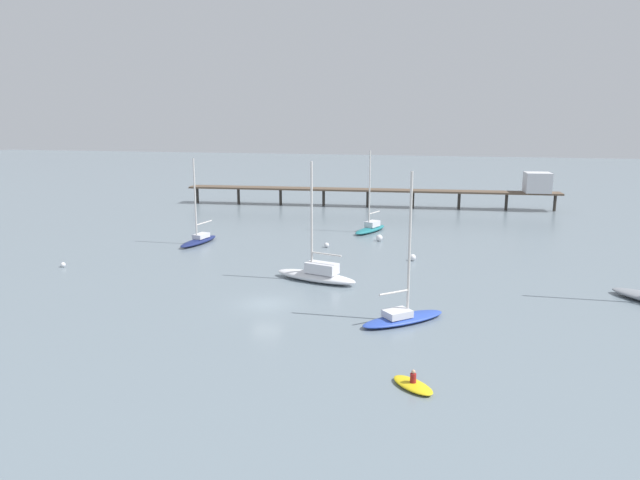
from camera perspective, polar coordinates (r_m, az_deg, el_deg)
name	(u,v)px	position (r m, az deg, el deg)	size (l,w,h in m)	color
ground_plane	(267,304)	(49.53, -5.29, -6.30)	(400.00, 400.00, 0.00)	slate
pier	(440,187)	(102.27, 11.70, 5.11)	(65.13, 8.53, 6.47)	brown
sailboat_blue	(403,314)	(45.36, 8.14, -7.28)	(6.93, 6.56, 11.63)	#2D4CB7
sailboat_white	(317,273)	(55.74, -0.31, -3.30)	(8.85, 4.54, 11.50)	white
sailboat_teal	(371,227)	(80.16, 5.00, 1.30)	(4.40, 7.61, 11.18)	#1E727A
sailboat_navy	(199,239)	(73.95, -11.85, 0.14)	(2.89, 7.51, 10.66)	navy
dinghy_yellow	(413,385)	(35.24, 9.14, -13.89)	(3.13, 3.04, 1.14)	yellow
mooring_buoy_near	(379,238)	(74.26, 5.86, 0.21)	(0.84, 0.84, 0.84)	silver
mooring_buoy_mid	(63,265)	(66.89, -23.99, -2.24)	(0.52, 0.52, 0.52)	silver
mooring_buoy_far	(327,245)	(70.30, 0.66, -0.50)	(0.60, 0.60, 0.60)	silver
mooring_buoy_outer	(413,257)	(64.62, 9.11, -1.71)	(0.73, 0.73, 0.73)	silver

